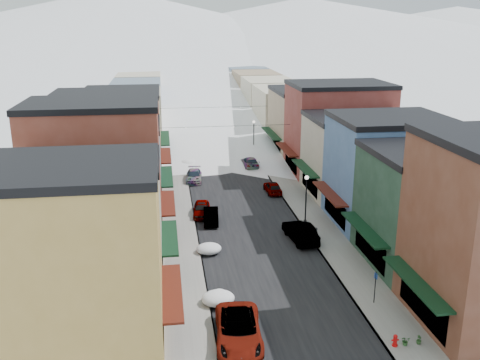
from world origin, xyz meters
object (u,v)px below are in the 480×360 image
object	(u,v)px
car_white_suv	(239,330)
car_dark_hatch	(211,216)
car_green_sedan	(300,232)
trash_can	(314,234)
fire_hydrant	(395,341)
streetlamp_near	(306,193)
car_silver_sedan	(202,209)

from	to	relation	value
car_white_suv	car_dark_hatch	xyz separation A→B (m)	(0.16, 20.31, -0.17)
car_dark_hatch	car_green_sedan	distance (m)	9.35
car_dark_hatch	trash_can	size ratio (longest dim) A/B	3.93
car_green_sedan	fire_hydrant	distance (m)	16.79
car_green_sedan	trash_can	xyz separation A→B (m)	(1.20, -0.20, -0.17)
car_dark_hatch	streetlamp_near	bearing A→B (deg)	-4.66
streetlamp_near	car_silver_sedan	bearing A→B (deg)	160.56
streetlamp_near	car_white_suv	bearing A→B (deg)	-116.07
car_silver_sedan	streetlamp_near	bearing A→B (deg)	-13.53
streetlamp_near	car_green_sedan	bearing A→B (deg)	-110.74
fire_hydrant	streetlamp_near	world-z (taller)	streetlamp_near
car_white_suv	car_green_sedan	size ratio (longest dim) A/B	1.17
car_white_suv	car_silver_sedan	size ratio (longest dim) A/B	1.46
fire_hydrant	car_green_sedan	bearing A→B (deg)	95.44
fire_hydrant	trash_can	xyz separation A→B (m)	(-0.39, 16.51, 0.17)
car_green_sedan	trash_can	world-z (taller)	car_green_sedan
car_green_sedan	fire_hydrant	world-z (taller)	car_green_sedan
car_silver_sedan	car_white_suv	bearing A→B (deg)	-82.56
car_dark_hatch	fire_hydrant	xyz separation A→B (m)	(9.09, -22.31, -0.16)
car_white_suv	car_green_sedan	distance (m)	16.59
car_dark_hatch	fire_hydrant	distance (m)	24.09
car_dark_hatch	trash_can	world-z (taller)	car_dark_hatch
car_dark_hatch	car_white_suv	bearing A→B (deg)	-86.03
car_white_suv	car_dark_hatch	size ratio (longest dim) A/B	1.48
fire_hydrant	streetlamp_near	distance (m)	21.02
car_white_suv	car_green_sedan	bearing A→B (deg)	67.26
car_green_sedan	streetlamp_near	bearing A→B (deg)	-117.44
car_dark_hatch	streetlamp_near	xyz separation A→B (m)	(9.07, -1.45, 2.42)
car_white_suv	streetlamp_near	xyz separation A→B (m)	(9.23, 18.86, 2.26)
car_silver_sedan	trash_can	size ratio (longest dim) A/B	3.99
car_silver_sedan	car_dark_hatch	world-z (taller)	car_silver_sedan
car_white_suv	trash_can	world-z (taller)	car_white_suv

